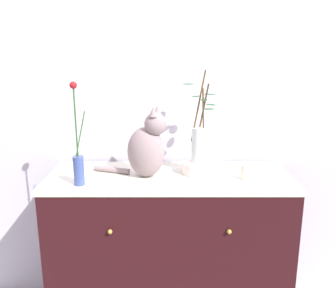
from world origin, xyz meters
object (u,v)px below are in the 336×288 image
at_px(sideboard, 168,251).
at_px(cat_sitting, 145,148).
at_px(candle_pillar, 244,172).
at_px(vase_slim_green, 77,161).
at_px(bowl_porcelain, 198,167).
at_px(vase_glass_clear, 198,141).

bearing_deg(sideboard, cat_sitting, -171.25).
xyz_separation_m(sideboard, candle_pillar, (0.41, -0.07, 0.51)).
bearing_deg(vase_slim_green, cat_sitting, 20.58).
relative_size(sideboard, candle_pillar, 14.41).
bearing_deg(cat_sitting, vase_slim_green, -159.42).
bearing_deg(bowl_porcelain, candle_pillar, -25.09).
relative_size(sideboard, bowl_porcelain, 6.71).
xyz_separation_m(vase_slim_green, bowl_porcelain, (0.64, 0.19, -0.10)).
xyz_separation_m(cat_sitting, vase_slim_green, (-0.34, -0.13, -0.04)).
height_order(cat_sitting, bowl_porcelain, cat_sitting).
bearing_deg(candle_pillar, vase_slim_green, -175.02).
bearing_deg(candle_pillar, sideboard, 170.04).
distance_m(bowl_porcelain, vase_glass_clear, 0.15).
bearing_deg(cat_sitting, vase_glass_clear, 11.95).
distance_m(vase_glass_clear, candle_pillar, 0.30).
bearing_deg(sideboard, vase_glass_clear, 14.25).
xyz_separation_m(bowl_porcelain, vase_glass_clear, (0.00, 0.00, 0.15)).
height_order(sideboard, bowl_porcelain, bowl_porcelain).
bearing_deg(vase_slim_green, sideboard, 17.57).
xyz_separation_m(sideboard, cat_sitting, (-0.12, -0.02, 0.64)).
bearing_deg(bowl_porcelain, vase_glass_clear, 64.56).
bearing_deg(sideboard, candle_pillar, -9.96).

